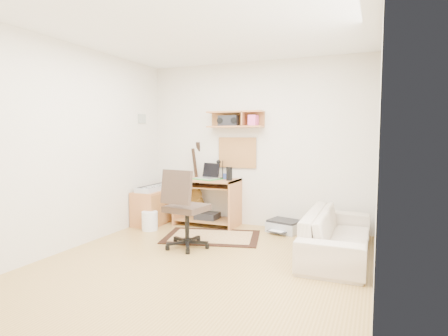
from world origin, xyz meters
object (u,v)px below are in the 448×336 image
at_px(task_chair, 187,208).
at_px(cabinet, 156,206).
at_px(desk, 207,202).
at_px(printer, 284,226).
at_px(sofa, 338,226).

relative_size(task_chair, cabinet, 1.15).
bearing_deg(cabinet, desk, 11.52).
relative_size(printer, sofa, 0.25).
bearing_deg(task_chair, desk, 109.78).
relative_size(desk, cabinet, 1.11).
xyz_separation_m(task_chair, sofa, (1.82, 0.42, -0.16)).
relative_size(desk, sofa, 0.55).
relative_size(desk, task_chair, 0.97).
distance_m(task_chair, printer, 1.65).
distance_m(task_chair, sofa, 1.88).
height_order(desk, sofa, desk).
height_order(cabinet, printer, cabinet).
bearing_deg(sofa, printer, 45.52).
bearing_deg(task_chair, cabinet, 144.34).
bearing_deg(cabinet, sofa, -11.79).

